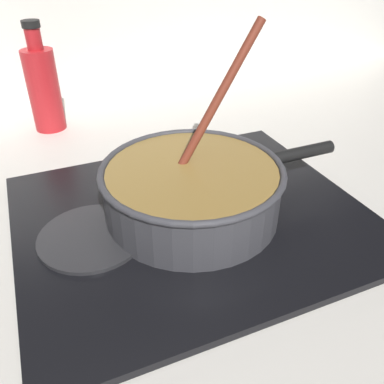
% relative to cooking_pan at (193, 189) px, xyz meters
% --- Properties ---
extents(ground, '(2.40, 1.60, 0.04)m').
position_rel_cooking_pan_xyz_m(ground, '(-0.08, -0.10, -0.08)').
color(ground, beige).
extents(hob_plate, '(0.56, 0.48, 0.01)m').
position_rel_cooking_pan_xyz_m(hob_plate, '(-0.00, -0.00, -0.05)').
color(hob_plate, black).
rests_on(hob_plate, ground).
extents(burner_ring, '(0.16, 0.16, 0.01)m').
position_rel_cooking_pan_xyz_m(burner_ring, '(-0.00, -0.00, -0.04)').
color(burner_ring, '#592D0C').
rests_on(burner_ring, hob_plate).
extents(spare_burner, '(0.16, 0.16, 0.01)m').
position_rel_cooking_pan_xyz_m(spare_burner, '(-0.17, -0.00, -0.04)').
color(spare_burner, '#262628').
rests_on(spare_burner, hob_plate).
extents(cooking_pan, '(0.41, 0.29, 0.29)m').
position_rel_cooking_pan_xyz_m(cooking_pan, '(0.00, 0.00, 0.00)').
color(cooking_pan, '#38383D').
rests_on(cooking_pan, hob_plate).
extents(sauce_bottle, '(0.07, 0.07, 0.25)m').
position_rel_cooking_pan_xyz_m(sauce_bottle, '(-0.17, 0.48, 0.04)').
color(sauce_bottle, red).
rests_on(sauce_bottle, ground).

